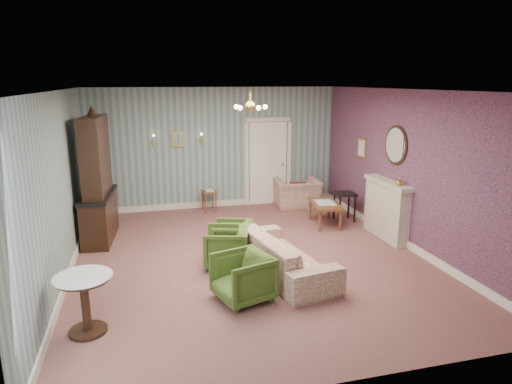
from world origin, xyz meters
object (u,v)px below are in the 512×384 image
object	(u,v)px
side_table_black	(344,207)
olive_chair_a	(243,275)
fireplace	(386,209)
olive_chair_b	(227,245)
coffee_table	(325,214)
sofa_chintz	(284,248)
pedestal_table	(86,304)
dresser	(96,176)
olive_chair_c	(232,237)
wingback_chair	(297,189)

from	to	relation	value
side_table_black	olive_chair_a	bearing A→B (deg)	-134.59
fireplace	side_table_black	xyz separation A→B (m)	(-0.32, 1.21, -0.26)
olive_chair_a	olive_chair_b	world-z (taller)	olive_chair_a
olive_chair_a	coffee_table	distance (m)	3.83
olive_chair_a	sofa_chintz	bearing A→B (deg)	113.31
olive_chair_b	pedestal_table	distance (m)	2.64
fireplace	coffee_table	bearing A→B (deg)	129.07
dresser	pedestal_table	bearing A→B (deg)	-83.61
olive_chair_c	wingback_chair	world-z (taller)	wingback_chair
olive_chair_a	sofa_chintz	size ratio (longest dim) A/B	0.34
olive_chair_c	side_table_black	world-z (taller)	olive_chair_c
olive_chair_b	dresser	size ratio (longest dim) A/B	0.29
olive_chair_b	fireplace	size ratio (longest dim) A/B	0.52
olive_chair_a	side_table_black	world-z (taller)	olive_chair_a
olive_chair_a	side_table_black	size ratio (longest dim) A/B	1.16
coffee_table	wingback_chair	bearing A→B (deg)	93.79
side_table_black	dresser	bearing A→B (deg)	178.82
fireplace	wingback_chair	bearing A→B (deg)	110.53
olive_chair_c	pedestal_table	bearing A→B (deg)	-28.90
olive_chair_a	fireplace	world-z (taller)	fireplace
coffee_table	sofa_chintz	bearing A→B (deg)	-126.92
dresser	fireplace	xyz separation A→B (m)	(5.48, -1.31, -0.70)
olive_chair_b	dresser	bearing A→B (deg)	-115.28
olive_chair_a	sofa_chintz	distance (m)	1.11
sofa_chintz	pedestal_table	bearing A→B (deg)	100.25
olive_chair_c	side_table_black	bearing A→B (deg)	135.63
olive_chair_c	side_table_black	xyz separation A→B (m)	(2.83, 1.40, -0.02)
dresser	fireplace	world-z (taller)	dresser
olive_chair_c	pedestal_table	distance (m)	3.03
coffee_table	pedestal_table	bearing A→B (deg)	-144.38
olive_chair_a	pedestal_table	world-z (taller)	pedestal_table
side_table_black	sofa_chintz	bearing A→B (deg)	-132.88
olive_chair_b	fireplace	xyz separation A→B (m)	(3.32, 0.58, 0.21)
sofa_chintz	dresser	xyz separation A→B (m)	(-2.98, 2.45, 0.84)
olive_chair_a	pedestal_table	xyz separation A→B (m)	(-2.06, -0.35, 0.01)
olive_chair_c	pedestal_table	size ratio (longest dim) A/B	0.90
dresser	pedestal_table	size ratio (longest dim) A/B	3.33
sofa_chintz	dresser	distance (m)	3.95
olive_chair_a	pedestal_table	size ratio (longest dim) A/B	0.98
olive_chair_a	wingback_chair	bearing A→B (deg)	134.34
olive_chair_a	fireplace	bearing A→B (deg)	101.95
wingback_chair	coffee_table	xyz separation A→B (m)	(0.10, -1.49, -0.21)
coffee_table	pedestal_table	xyz separation A→B (m)	(-4.55, -3.26, 0.13)
olive_chair_b	wingback_chair	world-z (taller)	wingback_chair
olive_chair_a	olive_chair_c	distance (m)	1.68
olive_chair_b	coffee_table	distance (m)	2.96
fireplace	coffee_table	size ratio (longest dim) A/B	1.42
wingback_chair	coffee_table	bearing A→B (deg)	98.97
dresser	wingback_chair	bearing A→B (deg)	20.24
sofa_chintz	fireplace	bearing A→B (deg)	-75.48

